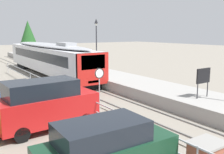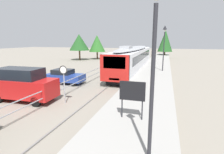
% 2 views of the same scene
% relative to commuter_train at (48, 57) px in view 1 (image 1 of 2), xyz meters
% --- Properties ---
extents(ground_plane, '(160.00, 160.00, 0.00)m').
position_rel_commuter_train_xyz_m(ground_plane, '(-3.00, -3.25, -2.15)').
color(ground_plane, gray).
extents(track_rails, '(3.20, 60.00, 0.14)m').
position_rel_commuter_train_xyz_m(track_rails, '(0.00, -3.25, -2.11)').
color(track_rails, gray).
rests_on(track_rails, ground).
extents(commuter_train, '(2.82, 20.11, 3.74)m').
position_rel_commuter_train_xyz_m(commuter_train, '(0.00, 0.00, 0.00)').
color(commuter_train, silver).
rests_on(commuter_train, track_rails).
extents(station_platform, '(3.90, 60.00, 0.90)m').
position_rel_commuter_train_xyz_m(station_platform, '(3.25, -3.25, -1.70)').
color(station_platform, '#999691').
rests_on(station_platform, ground).
extents(platform_lamp_mid_platform, '(0.34, 0.34, 5.35)m').
position_rel_commuter_train_xyz_m(platform_lamp_mid_platform, '(4.21, -3.35, 2.47)').
color(platform_lamp_mid_platform, '#232328').
rests_on(platform_lamp_mid_platform, station_platform).
extents(platform_notice_board, '(1.20, 0.08, 1.80)m').
position_rel_commuter_train_xyz_m(platform_notice_board, '(3.14, -17.68, 0.04)').
color(platform_notice_board, '#232328').
rests_on(platform_notice_board, station_platform).
extents(speed_limit_sign, '(0.61, 0.10, 2.81)m').
position_rel_commuter_train_xyz_m(speed_limit_sign, '(-2.35, -14.70, -0.02)').
color(speed_limit_sign, '#9EA0A5').
rests_on(speed_limit_sign, ground).
extents(carpark_fence, '(0.06, 36.06, 1.25)m').
position_rel_commuter_train_xyz_m(carpark_fence, '(-3.30, -13.25, -1.24)').
color(carpark_fence, '#9EA0A5').
rests_on(carpark_fence, ground).
extents(parked_suv_dark_green, '(4.65, 2.03, 2.04)m').
position_rel_commuter_train_xyz_m(parked_suv_dark_green, '(-5.65, -20.48, -1.09)').
color(parked_suv_dark_green, '#143823').
rests_on(parked_suv_dark_green, ground).
extents(parked_van_red, '(4.98, 2.16, 2.51)m').
position_rel_commuter_train_xyz_m(parked_van_red, '(-5.68, -15.05, -0.85)').
color(parked_van_red, red).
rests_on(parked_van_red, ground).
extents(parked_hatchback_blue, '(4.01, 1.78, 1.53)m').
position_rel_commuter_train_xyz_m(parked_hatchback_blue, '(-5.66, -9.32, -1.36)').
color(parked_hatchback_blue, navy).
rests_on(parked_hatchback_blue, ground).
extents(tree_behind_station_far, '(3.63, 3.63, 6.99)m').
position_rel_commuter_train_xyz_m(tree_behind_station_far, '(4.09, 21.38, 2.21)').
color(tree_behind_station_far, brown).
rests_on(tree_behind_station_far, ground).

